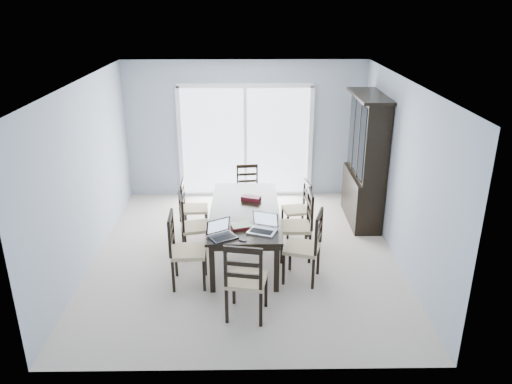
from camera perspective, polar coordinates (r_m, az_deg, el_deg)
The scene contains 24 objects.
floor at distance 7.63m, azimuth -1.25°, elevation -7.18°, with size 5.00×5.00×0.00m, color beige.
ceiling at distance 6.78m, azimuth -1.44°, elevation 12.49°, with size 5.00×5.00×0.00m, color white.
back_wall at distance 9.49m, azimuth -1.23°, elevation 7.10°, with size 4.50×0.02×2.60m, color #929FAF.
wall_left at distance 7.47m, azimuth -18.89°, elevation 1.87°, with size 0.02×5.00×2.60m, color #929FAF.
wall_right at distance 7.43m, azimuth 16.31°, elevation 2.07°, with size 0.02×5.00×2.60m, color #929FAF.
balcony at distance 10.85m, azimuth -1.15°, elevation 1.50°, with size 4.50×2.00×0.10m, color gray.
railing at distance 11.62m, azimuth -1.15°, elevation 5.97°, with size 4.50×0.06×1.10m, color #99999E.
dining_table at distance 7.33m, azimuth -1.30°, elevation -2.56°, with size 1.00×2.20×0.75m.
china_hutch at distance 8.58m, azimuth 12.40°, elevation 3.42°, with size 0.50×1.38×2.20m.
sliding_door at distance 9.53m, azimuth -1.22°, elevation 5.82°, with size 2.52×0.05×2.18m.
chair_left_near at distance 6.70m, azimuth -8.62°, elevation -5.69°, with size 0.48×0.46×1.19m.
chair_left_mid at distance 7.43m, azimuth -7.63°, elevation -3.09°, with size 0.52×0.51×1.12m.
chair_left_far at distance 8.17m, azimuth -7.63°, elevation -1.10°, with size 0.42×0.41×1.04m.
chair_right_near at distance 6.74m, azimuth 6.16°, elevation -5.40°, with size 0.57×0.56×1.19m.
chair_right_mid at distance 7.34m, azimuth 5.26°, elevation -2.92°, with size 0.48×0.46×1.21m.
chair_right_far at distance 8.11m, azimuth 5.18°, elevation -1.19°, with size 0.46×0.45×1.03m.
chair_end_near at distance 5.91m, azimuth -1.26°, elevation -9.29°, with size 0.53×0.54×1.21m.
chair_end_far at distance 8.83m, azimuth -0.95°, elevation 0.84°, with size 0.43×0.44×1.03m.
laptop_dark at distance 6.45m, azimuth -3.76°, elevation -4.84°, with size 0.41×0.37×0.23m.
laptop_silver at distance 6.59m, azimuth 0.69°, elevation -4.15°, with size 0.42×0.36×0.25m.
book_stack at distance 6.74m, azimuth -1.79°, elevation -3.90°, with size 0.31×0.27×0.04m.
cell_phone at distance 6.39m, azimuth -1.55°, elevation -5.54°, with size 0.10×0.04×0.01m, color black.
game_box at distance 7.59m, azimuth -0.57°, elevation -0.76°, with size 0.28×0.14×0.07m, color #490E13.
hot_tub at distance 10.56m, azimuth -3.44°, elevation 3.70°, with size 1.81×1.64×0.88m.
Camera 1 is at (0.07, -6.69, 3.66)m, focal length 35.00 mm.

